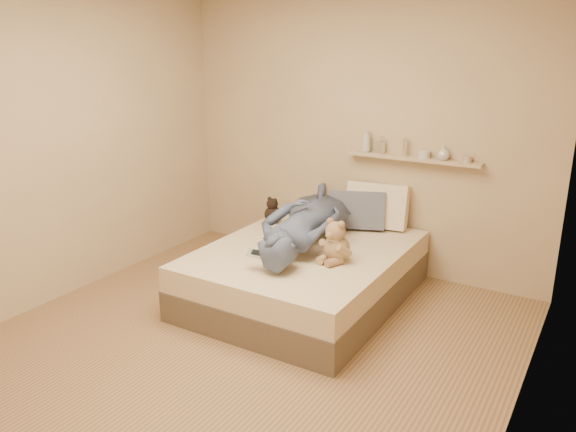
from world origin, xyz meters
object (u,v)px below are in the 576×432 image
Objects in this scene: dark_plush at (273,212)px; pillow_grey at (357,210)px; wall_shelf at (412,158)px; teddy_bear at (335,244)px; person at (307,219)px; pillow_cream at (377,205)px; bed at (305,273)px; game_console at (257,254)px.

pillow_grey is (0.73, 0.26, 0.06)m from dark_plush.
wall_shelf is at bearing 28.17° from pillow_grey.
person is at bearing 145.33° from teddy_bear.
pillow_cream is (0.87, 0.40, 0.09)m from dark_plush.
bed is 3.80× the size of pillow_grey.
person is (-0.34, -0.69, -0.00)m from pillow_cream.
pillow_cream reaches higher than dark_plush.
bed is 5.50× the size of teddy_bear.
dark_plush is at bearing -155.16° from pillow_cream.
wall_shelf reaches higher than bed.
wall_shelf is (1.14, 0.48, 0.54)m from dark_plush.
wall_shelf is at bearing 58.82° from bed.
wall_shelf reaches higher than person.
wall_shelf is (0.55, 0.91, 0.88)m from bed.
bed is 7.61× the size of dark_plush.
bed is 0.97m from pillow_cream.
wall_shelf is (0.61, 0.77, 0.45)m from person.
person is 1.08m from wall_shelf.
game_console is at bearing -103.78° from pillow_cream.
dark_plush is at bearing 116.80° from game_console.
game_console is 0.13× the size of wall_shelf.
game_console is at bearing -112.41° from wall_shelf.
wall_shelf reaches higher than pillow_cream.
bed is 0.80m from dark_plush.
wall_shelf is at bearing 67.59° from game_console.
bed is at bearing 83.05° from game_console.
dark_plush reaches higher than bed.
person reaches higher than pillow_grey.
person is (-0.20, -0.55, 0.03)m from pillow_grey.
person reaches higher than bed.
teddy_bear is (0.41, 0.46, 0.01)m from game_console.
wall_shelf reaches higher than teddy_bear.
dark_plush is 0.96m from pillow_cream.
game_console is at bearing -96.95° from bed.
bed is 0.45m from person.
pillow_grey is at bearing -134.36° from pillow_cream.
person is at bearing -116.22° from pillow_cream.
person is at bearing 114.64° from bed.
dark_plush reaches higher than game_console.
bed is 1.38m from wall_shelf.
pillow_cream is 0.20m from pillow_grey.
pillow_grey is at bearing 80.58° from game_console.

